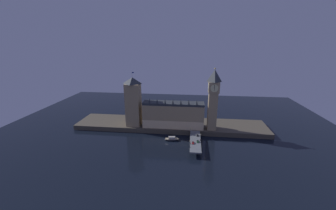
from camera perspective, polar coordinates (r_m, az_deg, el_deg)
name	(u,v)px	position (r m, az deg, el deg)	size (l,w,h in m)	color
ground_plane	(167,142)	(211.20, -0.37, -10.22)	(400.00, 400.00, 0.00)	black
embankment	(171,125)	(245.30, 0.72, -5.53)	(220.00, 42.00, 5.29)	#4C4438
parliament_hall	(173,115)	(229.30, 1.48, -2.67)	(67.02, 16.72, 34.11)	tan
clock_tower	(213,98)	(221.15, 12.40, 1.92)	(11.49, 11.60, 66.73)	tan
victoria_tower	(133,102)	(233.78, -9.59, 0.94)	(15.72, 15.72, 61.04)	tan
bridge	(195,142)	(203.60, 7.56, -10.09)	(10.24, 46.00, 5.91)	slate
car_northbound_trail	(193,143)	(196.95, 6.94, -10.32)	(1.87, 4.28, 1.49)	red
car_southbound_lead	(198,141)	(199.93, 8.25, -9.94)	(2.02, 4.30, 1.51)	#235633
car_southbound_trail	(197,135)	(212.35, 8.16, -8.28)	(1.95, 4.24, 1.32)	black
pedestrian_near_rail	(191,143)	(194.82, 6.27, -10.55)	(0.38, 0.38, 1.71)	black
pedestrian_mid_walk	(200,140)	(202.18, 8.88, -9.56)	(0.38, 0.38, 1.82)	black
street_lamp_near	(190,143)	(187.78, 6.17, -10.49)	(1.34, 0.60, 6.85)	#2D3333
street_lamp_mid	(201,136)	(201.19, 9.04, -8.61)	(1.34, 0.60, 7.10)	#2D3333
street_lamp_far	(190,130)	(214.39, 6.25, -6.90)	(1.34, 0.60, 6.72)	#2D3333
boat_upstream	(172,139)	(213.78, 1.07, -9.41)	(15.51, 6.52, 4.15)	#28282D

